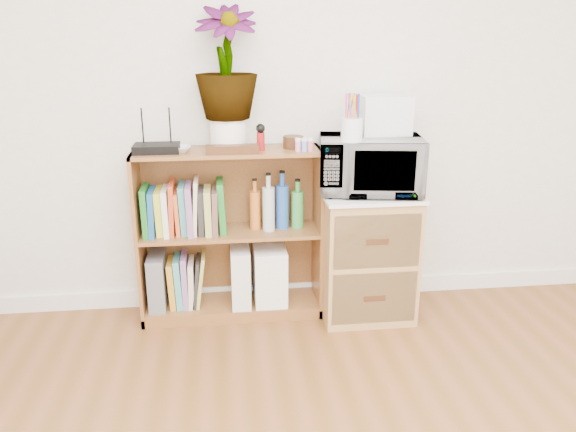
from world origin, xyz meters
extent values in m
cube|color=white|center=(0.00, 2.24, 0.05)|extent=(4.00, 0.02, 0.10)
cube|color=brown|center=(-0.35, 2.10, 0.47)|extent=(1.00, 0.30, 0.95)
cube|color=#9E7542|center=(0.40, 2.02, 0.35)|extent=(0.50, 0.45, 0.70)
imported|color=white|center=(0.40, 2.02, 0.87)|extent=(0.58, 0.44, 0.30)
cylinder|color=white|center=(0.27, 1.91, 1.08)|extent=(0.11, 0.11, 0.12)
cube|color=silver|center=(0.49, 2.11, 1.12)|extent=(0.26, 0.22, 0.21)
cube|color=black|center=(-0.71, 2.08, 0.97)|extent=(0.23, 0.16, 0.04)
imported|color=silver|center=(-0.60, 2.07, 0.97)|extent=(0.13, 0.13, 0.03)
cylinder|color=white|center=(-0.34, 2.12, 1.03)|extent=(0.19, 0.19, 0.16)
imported|color=#37742E|center=(-0.34, 2.12, 1.39)|extent=(0.32, 0.32, 0.57)
cube|color=#3C1D10|center=(-0.33, 2.00, 0.97)|extent=(0.27, 0.07, 0.04)
cylinder|color=maroon|center=(-0.18, 2.06, 1.00)|extent=(0.04, 0.04, 0.09)
cylinder|color=#391C0F|center=(0.00, 2.11, 0.98)|extent=(0.11, 0.11, 0.06)
cube|color=pink|center=(0.04, 2.01, 0.98)|extent=(0.11, 0.04, 0.05)
cube|color=slate|center=(-0.76, 2.10, 0.22)|extent=(0.09, 0.24, 0.30)
cube|color=silver|center=(-0.30, 2.09, 0.24)|extent=(0.11, 0.27, 0.33)
cube|color=white|center=(-0.17, 2.09, 0.23)|extent=(0.10, 0.26, 0.32)
cube|color=white|center=(-0.10, 2.09, 0.23)|extent=(0.10, 0.26, 0.32)
cube|color=#1E7023|center=(-0.79, 2.10, 0.63)|extent=(0.03, 0.20, 0.27)
cube|color=#184E90|center=(-0.76, 2.10, 0.63)|extent=(0.03, 0.20, 0.25)
cube|color=yellow|center=(-0.72, 2.10, 0.62)|extent=(0.04, 0.20, 0.24)
cube|color=silver|center=(-0.69, 2.10, 0.63)|extent=(0.03, 0.20, 0.25)
cube|color=#BE4120|center=(-0.66, 2.10, 0.64)|extent=(0.03, 0.20, 0.28)
cube|color=#D95A26|center=(-0.63, 2.10, 0.62)|extent=(0.03, 0.20, 0.23)
cube|color=teal|center=(-0.60, 2.10, 0.63)|extent=(0.04, 0.20, 0.27)
cube|color=#895F8F|center=(-0.56, 2.10, 0.64)|extent=(0.04, 0.20, 0.27)
cube|color=beige|center=(-0.53, 2.10, 0.65)|extent=(0.04, 0.20, 0.30)
cube|color=#282828|center=(-0.50, 2.10, 0.62)|extent=(0.03, 0.20, 0.24)
cube|color=tan|center=(-0.47, 2.10, 0.62)|extent=(0.04, 0.20, 0.25)
cube|color=brown|center=(-0.43, 2.10, 0.62)|extent=(0.03, 0.20, 0.24)
cube|color=#1F7728|center=(-0.39, 2.10, 0.64)|extent=(0.04, 0.20, 0.28)
cylinder|color=#C86725|center=(-0.21, 2.10, 0.64)|extent=(0.06, 0.06, 0.27)
cylinder|color=silver|center=(-0.14, 2.10, 0.66)|extent=(0.07, 0.07, 0.31)
cylinder|color=#2353A6|center=(-0.06, 2.10, 0.66)|extent=(0.07, 0.07, 0.31)
cylinder|color=green|center=(0.03, 2.10, 0.63)|extent=(0.07, 0.07, 0.27)
cube|color=#C88A23|center=(-0.68, 2.10, 0.20)|extent=(0.04, 0.19, 0.27)
cube|color=teal|center=(-0.65, 2.10, 0.21)|extent=(0.04, 0.19, 0.29)
cube|color=#886497|center=(-0.61, 2.10, 0.22)|extent=(0.03, 0.19, 0.30)
cube|color=beige|center=(-0.58, 2.10, 0.20)|extent=(0.04, 0.19, 0.26)
cube|color=#262626|center=(-0.55, 2.10, 0.21)|extent=(0.05, 0.19, 0.27)
cube|color=#A9AC4F|center=(-0.52, 2.10, 0.22)|extent=(0.06, 0.19, 0.30)
camera|label=1|loc=(-0.38, -0.84, 1.53)|focal=35.00mm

